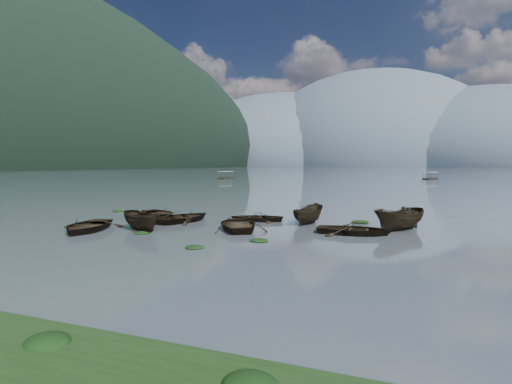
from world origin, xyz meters
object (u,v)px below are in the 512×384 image
(rowboat_0, at_px, (87,231))
(pontoon_left, at_px, (226,179))
(rowboat_3, at_px, (238,229))
(pontoon_centre, at_px, (430,179))

(rowboat_0, distance_m, pontoon_left, 93.28)
(pontoon_left, bearing_deg, rowboat_3, -55.89)
(rowboat_0, bearing_deg, pontoon_left, 90.81)
(pontoon_left, relative_size, pontoon_centre, 1.08)
(pontoon_centre, bearing_deg, pontoon_left, -130.38)
(rowboat_0, height_order, rowboat_3, rowboat_0)
(rowboat_3, bearing_deg, rowboat_0, -5.90)
(pontoon_left, distance_m, pontoon_centre, 59.62)
(pontoon_left, height_order, pontoon_centre, pontoon_left)
(rowboat_3, height_order, pontoon_centre, pontoon_centre)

